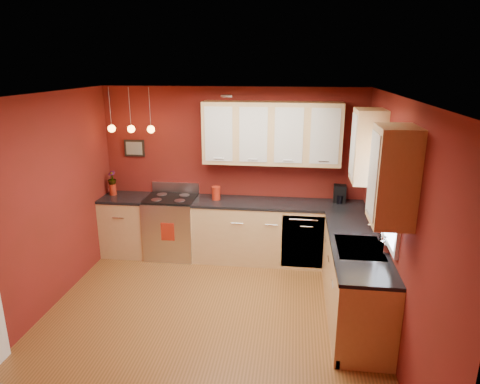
# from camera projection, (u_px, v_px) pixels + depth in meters

# --- Properties ---
(floor) EXTENTS (4.20, 4.20, 0.00)m
(floor) POSITION_uv_depth(u_px,v_px,m) (208.00, 324.00, 5.00)
(floor) COLOR brown
(floor) RESTS_ON ground
(ceiling) EXTENTS (4.00, 4.20, 0.02)m
(ceiling) POSITION_uv_depth(u_px,v_px,m) (202.00, 97.00, 4.25)
(ceiling) COLOR white
(ceiling) RESTS_ON wall_back
(wall_back) EXTENTS (4.00, 0.02, 2.60)m
(wall_back) POSITION_uv_depth(u_px,v_px,m) (233.00, 173.00, 6.62)
(wall_back) COLOR maroon
(wall_back) RESTS_ON floor
(wall_front) EXTENTS (4.00, 0.02, 2.60)m
(wall_front) POSITION_uv_depth(u_px,v_px,m) (135.00, 338.00, 2.63)
(wall_front) COLOR maroon
(wall_front) RESTS_ON floor
(wall_left) EXTENTS (0.02, 4.20, 2.60)m
(wall_left) POSITION_uv_depth(u_px,v_px,m) (33.00, 212.00, 4.87)
(wall_left) COLOR maroon
(wall_left) RESTS_ON floor
(wall_right) EXTENTS (0.02, 4.20, 2.60)m
(wall_right) POSITION_uv_depth(u_px,v_px,m) (396.00, 228.00, 4.38)
(wall_right) COLOR maroon
(wall_right) RESTS_ON floor
(base_cabinets_back_left) EXTENTS (0.70, 0.60, 0.90)m
(base_cabinets_back_left) POSITION_uv_depth(u_px,v_px,m) (127.00, 226.00, 6.78)
(base_cabinets_back_left) COLOR tan
(base_cabinets_back_left) RESTS_ON floor
(base_cabinets_back_right) EXTENTS (2.54, 0.60, 0.90)m
(base_cabinets_back_right) POSITION_uv_depth(u_px,v_px,m) (278.00, 233.00, 6.49)
(base_cabinets_back_right) COLOR tan
(base_cabinets_back_right) RESTS_ON floor
(base_cabinets_right) EXTENTS (0.60, 2.10, 0.90)m
(base_cabinets_right) POSITION_uv_depth(u_px,v_px,m) (354.00, 280.00, 5.09)
(base_cabinets_right) COLOR tan
(base_cabinets_right) RESTS_ON floor
(counter_back_left) EXTENTS (0.70, 0.62, 0.04)m
(counter_back_left) POSITION_uv_depth(u_px,v_px,m) (125.00, 198.00, 6.64)
(counter_back_left) COLOR black
(counter_back_left) RESTS_ON base_cabinets_back_left
(counter_back_right) EXTENTS (2.54, 0.62, 0.04)m
(counter_back_right) POSITION_uv_depth(u_px,v_px,m) (278.00, 204.00, 6.35)
(counter_back_right) COLOR black
(counter_back_right) RESTS_ON base_cabinets_back_right
(counter_right) EXTENTS (0.62, 2.10, 0.04)m
(counter_right) POSITION_uv_depth(u_px,v_px,m) (357.00, 243.00, 4.95)
(counter_right) COLOR black
(counter_right) RESTS_ON base_cabinets_right
(gas_range) EXTENTS (0.76, 0.64, 1.11)m
(gas_range) POSITION_uv_depth(u_px,v_px,m) (172.00, 226.00, 6.68)
(gas_range) COLOR silver
(gas_range) RESTS_ON floor
(dishwasher_front) EXTENTS (0.60, 0.02, 0.80)m
(dishwasher_front) POSITION_uv_depth(u_px,v_px,m) (302.00, 242.00, 6.17)
(dishwasher_front) COLOR silver
(dishwasher_front) RESTS_ON base_cabinets_back_right
(sink) EXTENTS (0.50, 0.70, 0.33)m
(sink) POSITION_uv_depth(u_px,v_px,m) (359.00, 249.00, 4.81)
(sink) COLOR #96959A
(sink) RESTS_ON counter_right
(window) EXTENTS (0.06, 1.02, 1.22)m
(window) POSITION_uv_depth(u_px,v_px,m) (391.00, 184.00, 4.56)
(window) COLOR white
(window) RESTS_ON wall_right
(upper_cabinets_back) EXTENTS (2.00, 0.35, 0.90)m
(upper_cabinets_back) POSITION_uv_depth(u_px,v_px,m) (272.00, 133.00, 6.19)
(upper_cabinets_back) COLOR tan
(upper_cabinets_back) RESTS_ON wall_back
(upper_cabinets_right) EXTENTS (0.35, 1.95, 0.90)m
(upper_cabinets_right) POSITION_uv_depth(u_px,v_px,m) (379.00, 159.00, 4.52)
(upper_cabinets_right) COLOR tan
(upper_cabinets_right) RESTS_ON wall_right
(wall_picture) EXTENTS (0.32, 0.03, 0.26)m
(wall_picture) POSITION_uv_depth(u_px,v_px,m) (134.00, 148.00, 6.69)
(wall_picture) COLOR black
(wall_picture) RESTS_ON wall_back
(pendant_lights) EXTENTS (0.71, 0.11, 0.66)m
(pendant_lights) POSITION_uv_depth(u_px,v_px,m) (131.00, 128.00, 6.26)
(pendant_lights) COLOR #96959A
(pendant_lights) RESTS_ON ceiling
(red_canister) EXTENTS (0.13, 0.13, 0.20)m
(red_canister) POSITION_uv_depth(u_px,v_px,m) (216.00, 193.00, 6.46)
(red_canister) COLOR #9F2211
(red_canister) RESTS_ON counter_back_right
(red_vase) EXTENTS (0.11, 0.11, 0.17)m
(red_vase) POSITION_uv_depth(u_px,v_px,m) (113.00, 189.00, 6.70)
(red_vase) COLOR #9F2211
(red_vase) RESTS_ON counter_back_left
(flowers) EXTENTS (0.16, 0.16, 0.23)m
(flowers) POSITION_uv_depth(u_px,v_px,m) (112.00, 178.00, 6.65)
(flowers) COLOR #9F2211
(flowers) RESTS_ON red_vase
(coffee_maker) EXTENTS (0.19, 0.19, 0.26)m
(coffee_maker) POSITION_uv_depth(u_px,v_px,m) (340.00, 194.00, 6.33)
(coffee_maker) COLOR black
(coffee_maker) RESTS_ON counter_back_right
(soap_pump) EXTENTS (0.12, 0.12, 0.20)m
(soap_pump) POSITION_uv_depth(u_px,v_px,m) (385.00, 244.00, 4.64)
(soap_pump) COLOR silver
(soap_pump) RESTS_ON counter_right
(dish_towel) EXTENTS (0.20, 0.01, 0.27)m
(dish_towel) POSITION_uv_depth(u_px,v_px,m) (168.00, 232.00, 6.35)
(dish_towel) COLOR #9F2211
(dish_towel) RESTS_ON gas_range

